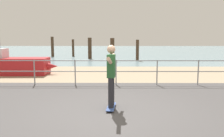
# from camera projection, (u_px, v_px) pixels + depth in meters

# --- Properties ---
(ground_plane) EXTENTS (24.00, 10.00, 0.04)m
(ground_plane) POSITION_uv_depth(u_px,v_px,m) (111.00, 128.00, 4.89)
(ground_plane) COLOR #474444
(ground_plane) RESTS_ON ground
(beach_strip) EXTENTS (24.00, 6.00, 0.04)m
(beach_strip) POSITION_uv_depth(u_px,v_px,m) (113.00, 73.00, 12.82)
(beach_strip) COLOR tan
(beach_strip) RESTS_ON ground
(sea_surface) EXTENTS (72.00, 50.00, 0.04)m
(sea_surface) POSITION_uv_depth(u_px,v_px,m) (114.00, 50.00, 40.60)
(sea_surface) COLOR #75939E
(sea_surface) RESTS_ON ground
(railing_fence) EXTENTS (11.82, 0.05, 1.05)m
(railing_fence) POSITION_uv_depth(u_px,v_px,m) (96.00, 68.00, 9.37)
(railing_fence) COLOR gray
(railing_fence) RESTS_ON ground
(sailboat) EXTENTS (4.98, 1.55, 5.89)m
(sailboat) POSITION_uv_depth(u_px,v_px,m) (9.00, 65.00, 12.22)
(sailboat) COLOR #B21E23
(sailboat) RESTS_ON ground
(skateboard) EXTENTS (0.27, 0.81, 0.08)m
(skateboard) POSITION_uv_depth(u_px,v_px,m) (111.00, 107.00, 6.18)
(skateboard) COLOR #334C8C
(skateboard) RESTS_ON ground
(skateboarder) EXTENTS (0.23, 1.45, 1.65)m
(skateboarder) POSITION_uv_depth(u_px,v_px,m) (111.00, 72.00, 6.06)
(skateboarder) COLOR #26262B
(skateboarder) RESTS_ON skateboard
(groyne_post_0) EXTENTS (0.31, 0.31, 2.18)m
(groyne_post_0) POSITION_uv_depth(u_px,v_px,m) (52.00, 47.00, 25.09)
(groyne_post_0) COLOR #422D1E
(groyne_post_0) RESTS_ON ground
(groyne_post_1) EXTENTS (0.25, 0.25, 1.89)m
(groyne_post_1) POSITION_uv_depth(u_px,v_px,m) (73.00, 48.00, 25.47)
(groyne_post_1) COLOR #422D1E
(groyne_post_1) RESTS_ON ground
(groyne_post_2) EXTENTS (0.36, 0.36, 2.05)m
(groyne_post_2) POSITION_uv_depth(u_px,v_px,m) (90.00, 48.00, 22.24)
(groyne_post_2) COLOR #422D1E
(groyne_post_2) RESTS_ON ground
(groyne_post_3) EXTENTS (0.36, 0.36, 2.00)m
(groyne_post_3) POSITION_uv_depth(u_px,v_px,m) (112.00, 50.00, 19.96)
(groyne_post_3) COLOR #422D1E
(groyne_post_3) RESTS_ON ground
(groyne_post_4) EXTENTS (0.27, 0.27, 1.86)m
(groyne_post_4) POSITION_uv_depth(u_px,v_px,m) (137.00, 50.00, 20.02)
(groyne_post_4) COLOR #422D1E
(groyne_post_4) RESTS_ON ground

